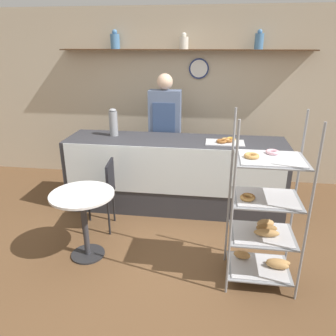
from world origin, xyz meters
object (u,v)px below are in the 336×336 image
pastry_rack (264,219)px  person_worker (165,130)px  donut_tray_counter (226,141)px  cafe_table (83,210)px  coffee_carafe (113,122)px  cafe_chair (103,188)px

pastry_rack → person_worker: bearing=122.4°
donut_tray_counter → person_worker: bearing=147.3°
person_worker → cafe_table: size_ratio=2.39×
pastry_rack → coffee_carafe: pastry_rack is taller
person_worker → cafe_table: 1.93m
person_worker → cafe_chair: bearing=-115.4°
coffee_carafe → donut_tray_counter: bearing=-5.1°
cafe_table → donut_tray_counter: size_ratio=1.53×
coffee_carafe → cafe_table: bearing=-87.7°
pastry_rack → person_worker: person_worker is taller
cafe_table → donut_tray_counter: 1.96m
cafe_chair → donut_tray_counter: donut_tray_counter is taller
cafe_chair → coffee_carafe: size_ratio=2.34×
person_worker → cafe_chair: (-0.57, -1.21, -0.44)m
pastry_rack → cafe_table: 1.81m
pastry_rack → cafe_chair: (-1.78, 0.70, -0.12)m
coffee_carafe → donut_tray_counter: size_ratio=0.77×
pastry_rack → cafe_chair: 1.92m
cafe_table → coffee_carafe: 1.50m
cafe_table → cafe_chair: (0.02, 0.59, -0.02)m
pastry_rack → cafe_table: bearing=176.2°
coffee_carafe → donut_tray_counter: coffee_carafe is taller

